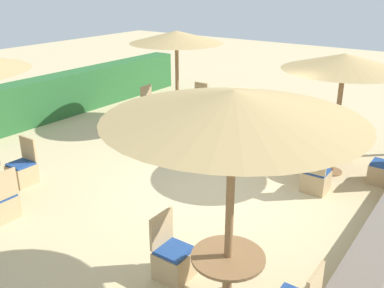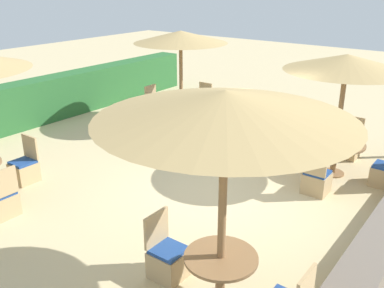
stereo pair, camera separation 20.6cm
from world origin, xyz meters
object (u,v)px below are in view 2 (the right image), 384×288
round_table_front_left (221,268)px  parasol_front_left (225,106)px  patio_chair_back_right_north (156,108)px  patio_chair_back_left_south (2,202)px  parasol_back_right (181,37)px  patio_chair_back_right_east (202,105)px  patio_chair_back_right_south (210,120)px  round_table_back_right (181,103)px  patio_chair_front_right_north (285,150)px  patio_chair_front_left_north (168,259)px  patio_chair_front_right_east (349,146)px  patio_chair_front_right_west (316,180)px  round_table_front_right (335,149)px  patio_chair_back_left_east (25,169)px  patio_chair_back_right_west (158,122)px  parasol_front_right (347,63)px

round_table_front_left → parasol_front_left: bearing=0.0°
patio_chair_back_right_north → patio_chair_back_left_south: size_ratio=1.00×
parasol_back_right → patio_chair_back_left_south: size_ratio=2.77×
patio_chair_back_right_east → patio_chair_back_right_south: size_ratio=1.00×
round_table_back_right → patio_chair_back_left_south: patio_chair_back_left_south is taller
parasol_back_right → patio_chair_back_left_south: 6.36m
parasol_front_left → patio_chair_front_right_north: (4.68, 1.33, -2.34)m
patio_chair_front_left_north → round_table_back_right: size_ratio=0.88×
patio_chair_back_right_east → patio_chair_back_left_south: 7.03m
patio_chair_front_right_east → patio_chair_front_right_west: (-2.16, -0.09, 0.00)m
round_table_front_left → patio_chair_front_right_east: 5.79m
patio_chair_front_left_north → round_table_back_right: patio_chair_front_left_north is taller
patio_chair_front_right_east → round_table_front_right: bearing=92.5°
patio_chair_back_left_east → patio_chair_back_left_south: (-1.03, -0.90, 0.00)m
patio_chair_front_right_east → patio_chair_back_right_east: bearing=-9.0°
parasol_front_left → patio_chair_back_right_north: 8.36m
patio_chair_back_right_east → patio_chair_front_right_east: 4.75m
patio_chair_front_left_north → patio_chair_front_right_north: 4.69m
patio_chair_front_right_north → patio_chair_back_right_south: bearing=-107.0°
patio_chair_front_left_north → patio_chair_back_right_west: bearing=-137.7°
round_table_back_right → patio_chair_back_right_south: bearing=-89.6°
round_table_front_left → patio_chair_back_right_south: 6.75m
patio_chair_back_right_north → patio_chair_back_left_south: (-5.92, -1.69, 0.00)m
patio_chair_back_left_south → patio_chair_front_right_north: same height
round_table_back_right → patio_chair_front_right_west: 5.11m
parasol_front_left → patio_chair_back_right_north: size_ratio=3.10×
parasol_front_left → patio_chair_back_right_east: bearing=37.3°
parasol_front_left → patio_chair_back_right_south: 7.14m
patio_chair_front_right_west → patio_chair_back_right_west: bearing=169.2°
parasol_back_right → patio_chair_front_right_north: (-0.79, -3.60, -2.14)m
patio_chair_back_right_east → patio_chair_front_right_east: (-0.74, -4.69, 0.00)m
round_table_front_left → patio_chair_back_left_east: bearing=83.8°
round_table_front_left → patio_chair_front_right_north: 4.87m
patio_chair_front_left_north → patio_chair_front_right_west: (3.60, -0.69, 0.00)m
patio_chair_front_right_east → patio_chair_front_right_north: size_ratio=1.00×
patio_chair_back_left_east → patio_chair_front_right_north: (4.13, -3.77, 0.00)m
parasol_back_right → round_table_back_right: size_ratio=2.44×
parasol_front_left → parasol_front_right: parasol_front_left is taller
patio_chair_back_right_north → patio_chair_front_right_west: size_ratio=1.00×
round_table_front_left → patio_chair_back_right_east: patio_chair_back_right_east is taller
patio_chair_back_left_south → round_table_front_right: 6.52m
patio_chair_back_right_west → patio_chair_back_left_south: size_ratio=1.00×
patio_chair_front_left_north → parasol_back_right: 7.13m
patio_chair_back_right_south → patio_chair_front_right_north: bearing=-107.0°
patio_chair_back_left_south → round_table_front_right: patio_chair_back_left_south is taller
round_table_front_left → parasol_back_right: 7.60m
parasol_front_left → patio_chair_back_right_west: (4.53, 4.98, -2.34)m
patio_chair_back_right_east → patio_chair_back_left_south: (-6.99, -0.76, 0.00)m
parasol_back_right → parasol_front_right: 4.78m
parasol_front_left → patio_chair_front_right_west: (3.61, 0.18, -2.34)m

